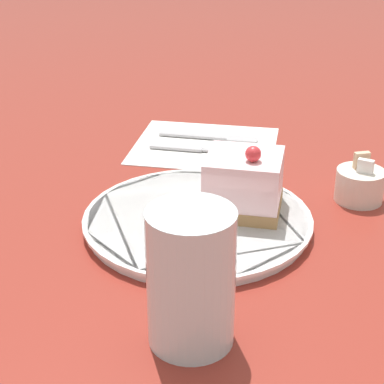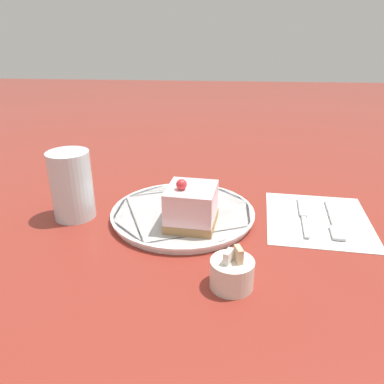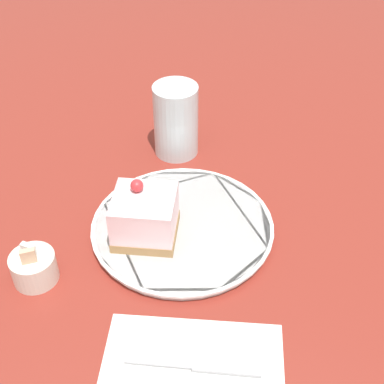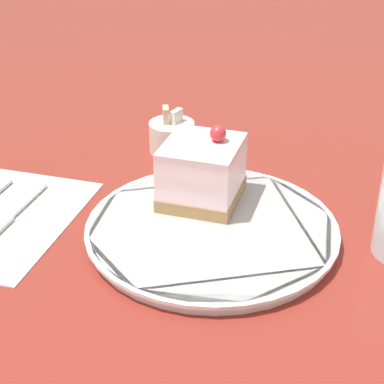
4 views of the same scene
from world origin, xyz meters
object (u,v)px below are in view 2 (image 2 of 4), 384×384
fork (334,222)px  sugar_bowl (232,273)px  plate (183,213)px  knife (303,213)px  cake_slice (191,206)px  drinking_glass (73,184)px

fork → sugar_bowl: 0.28m
plate → knife: (-0.23, -0.03, -0.00)m
plate → cake_slice: size_ratio=2.79×
cake_slice → drinking_glass: size_ratio=0.76×
sugar_bowl → plate: bearing=-65.8°
plate → drinking_glass: bearing=2.1°
cake_slice → knife: 0.23m
cake_slice → fork: size_ratio=0.62×
drinking_glass → fork: bearing=-179.8°
fork → plate: bearing=5.0°
cake_slice → sugar_bowl: size_ratio=1.54×
cake_slice → drinking_glass: (0.23, -0.05, 0.01)m
cake_slice → drinking_glass: drinking_glass is taller
fork → drinking_glass: drinking_glass is taller
fork → knife: 0.06m
plate → cake_slice: (-0.02, 0.05, 0.04)m
sugar_bowl → drinking_glass: size_ratio=0.49×
plate → knife: bearing=-172.9°
plate → knife: 0.24m
cake_slice → knife: (-0.21, -0.08, -0.05)m
fork → knife: size_ratio=0.97×
cake_slice → drinking_glass: 0.24m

